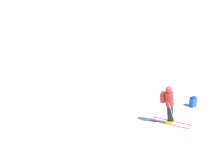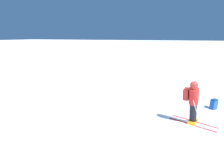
# 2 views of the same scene
# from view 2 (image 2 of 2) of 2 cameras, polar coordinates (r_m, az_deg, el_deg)

# --- Properties ---
(ground_plane) EXTENTS (300.00, 300.00, 0.00)m
(ground_plane) POSITION_cam_2_polar(r_m,az_deg,el_deg) (7.57, 25.05, -12.65)
(ground_plane) COLOR white
(skier) EXTENTS (1.32, 1.83, 1.88)m
(skier) POSITION_cam_2_polar(r_m,az_deg,el_deg) (7.21, 24.88, -4.99)
(skier) COLOR red
(skier) RESTS_ON ground
(spare_backpack) EXTENTS (0.37, 0.37, 0.50)m
(spare_backpack) POSITION_cam_2_polar(r_m,az_deg,el_deg) (9.65, 30.28, -5.73)
(spare_backpack) COLOR #194293
(spare_backpack) RESTS_ON ground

